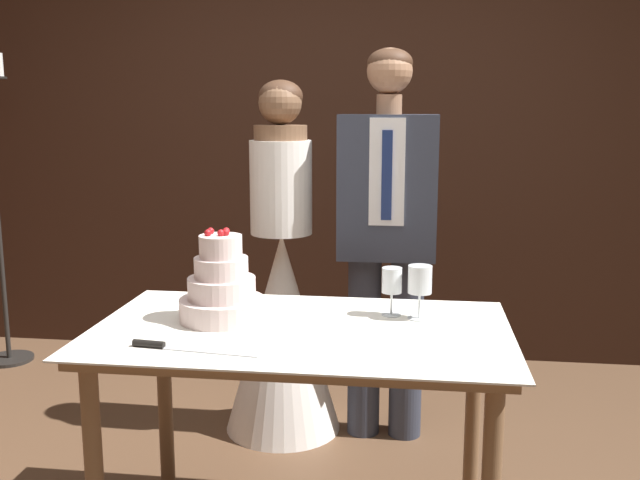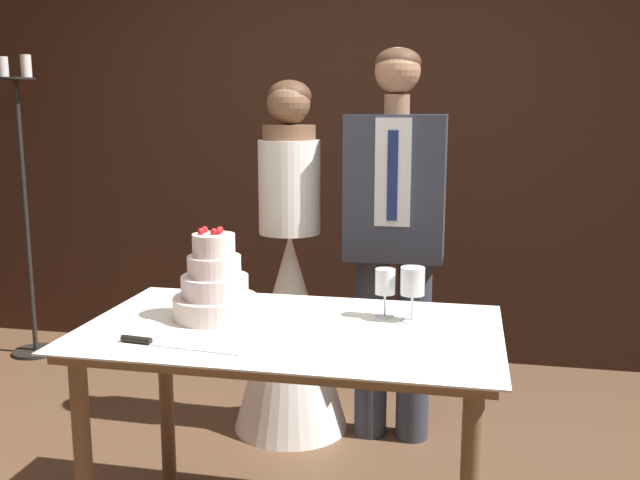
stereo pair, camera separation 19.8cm
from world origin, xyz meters
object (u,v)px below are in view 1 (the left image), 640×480
cake_knife (170,347)px  wine_glass_middle (420,281)px  cake_table (301,356)px  tiered_cake (222,289)px  bride (282,307)px  groom (387,227)px  wine_glass_near (392,283)px

cake_knife → wine_glass_middle: size_ratio=2.13×
cake_table → wine_glass_middle: bearing=21.8°
cake_table → tiered_cake: tiered_cake is taller
cake_table → bride: (-0.24, 0.94, -0.11)m
tiered_cake → wine_glass_middle: tiered_cake is taller
wine_glass_middle → groom: (-0.14, 0.79, 0.05)m
wine_glass_near → wine_glass_middle: (0.09, -0.03, 0.02)m
cake_knife → groom: 1.35m
wine_glass_near → groom: bearing=93.6°
tiered_cake → wine_glass_near: bearing=12.5°
cake_knife → cake_table: bearing=42.5°
wine_glass_near → bride: (-0.53, 0.76, -0.32)m
cake_table → cake_knife: (-0.35, -0.26, 0.10)m
cake_table → wine_glass_near: bearing=32.5°
bride → groom: groom is taller
tiered_cake → groom: 1.03m
wine_glass_near → bride: bride is taller
wine_glass_near → groom: (-0.05, 0.76, 0.07)m
cake_table → groom: bearing=75.7°
tiered_cake → cake_knife: tiered_cake is taller
cake_table → cake_knife: size_ratio=3.44×
cake_knife → wine_glass_near: wine_glass_near is taller
bride → groom: size_ratio=0.93×
cake_table → groom: 1.01m
wine_glass_near → wine_glass_middle: 0.10m
cake_knife → bride: 1.22m
cake_table → tiered_cake: 0.35m
wine_glass_near → bride: 0.98m
tiered_cake → wine_glass_middle: (0.66, 0.10, 0.03)m
wine_glass_middle → wine_glass_near: bearing=162.7°
cake_table → groom: groom is taller
cake_knife → groom: groom is taller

